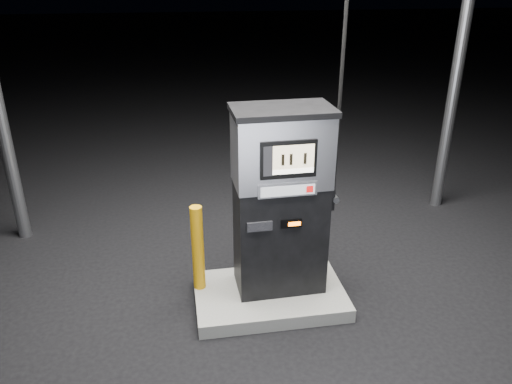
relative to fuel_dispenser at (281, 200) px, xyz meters
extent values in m
plane|color=black|center=(-0.12, -0.10, -1.17)|extent=(80.00, 80.00, 0.00)
cube|color=slate|center=(-0.12, -0.10, -1.09)|extent=(1.60, 1.00, 0.15)
cylinder|color=gray|center=(2.88, 1.90, 1.08)|extent=(0.16, 0.16, 4.50)
cube|color=black|center=(0.00, 0.00, -0.42)|extent=(0.93, 0.55, 1.20)
cube|color=silver|center=(0.00, 0.00, 0.55)|extent=(0.95, 0.57, 0.72)
cube|color=black|center=(0.00, 0.00, 0.94)|extent=(0.98, 0.61, 0.06)
cube|color=black|center=(0.00, -0.28, 0.54)|extent=(0.54, 0.04, 0.37)
cube|color=#C8B791|center=(0.04, -0.29, 0.57)|extent=(0.39, 0.01, 0.23)
cube|color=white|center=(0.04, -0.29, 0.43)|extent=(0.39, 0.01, 0.05)
cube|color=silver|center=(0.00, -0.28, 0.23)|extent=(0.58, 0.04, 0.13)
cube|color=#A0A2A7|center=(0.00, -0.29, 0.23)|extent=(0.53, 0.01, 0.10)
cube|color=#B00C0B|center=(0.21, -0.29, 0.23)|extent=(0.07, 0.00, 0.07)
cube|color=black|center=(0.05, -0.27, -0.13)|extent=(0.21, 0.02, 0.09)
cube|color=orange|center=(0.08, -0.28, -0.13)|extent=(0.13, 0.01, 0.04)
cube|color=black|center=(-0.27, -0.28, -0.13)|extent=(0.25, 0.03, 0.10)
cube|color=black|center=(0.50, 0.01, -0.01)|extent=(0.10, 0.18, 0.24)
cylinder|color=gray|center=(0.56, 0.01, -0.01)|extent=(0.07, 0.21, 0.07)
cylinder|color=black|center=(0.54, -0.03, 1.60)|extent=(0.04, 0.04, 2.99)
cylinder|color=orange|center=(-0.86, 0.09, -0.54)|extent=(0.17, 0.17, 0.97)
cylinder|color=orange|center=(0.45, 0.08, -0.59)|extent=(0.12, 0.12, 0.85)
camera|label=1|loc=(-1.01, -4.49, 2.16)|focal=35.00mm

